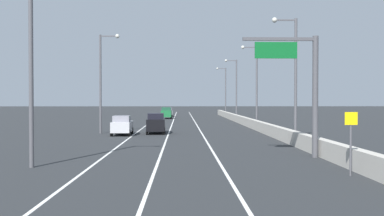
# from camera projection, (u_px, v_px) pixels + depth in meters

# --- Properties ---
(ground_plane) EXTENTS (320.00, 320.00, 0.00)m
(ground_plane) POSITION_uv_depth(u_px,v_px,m) (186.00, 123.00, 68.82)
(ground_plane) COLOR #26282B
(lane_stripe_left) EXTENTS (0.16, 130.00, 0.00)m
(lane_stripe_left) POSITION_uv_depth(u_px,v_px,m) (145.00, 126.00, 59.69)
(lane_stripe_left) COLOR silver
(lane_stripe_left) RESTS_ON ground_plane
(lane_stripe_center) EXTENTS (0.16, 130.00, 0.00)m
(lane_stripe_center) POSITION_uv_depth(u_px,v_px,m) (171.00, 126.00, 59.78)
(lane_stripe_center) COLOR silver
(lane_stripe_center) RESTS_ON ground_plane
(lane_stripe_right) EXTENTS (0.16, 130.00, 0.00)m
(lane_stripe_right) POSITION_uv_depth(u_px,v_px,m) (197.00, 126.00, 59.86)
(lane_stripe_right) COLOR silver
(lane_stripe_right) RESTS_ON ground_plane
(jersey_barrier_right) EXTENTS (0.60, 120.00, 1.10)m
(jersey_barrier_right) POSITION_uv_depth(u_px,v_px,m) (269.00, 130.00, 45.02)
(jersey_barrier_right) COLOR #B2ADA3
(jersey_barrier_right) RESTS_ON ground_plane
(overhead_sign_gantry) EXTENTS (4.68, 0.36, 7.50)m
(overhead_sign_gantry) POSITION_uv_depth(u_px,v_px,m) (303.00, 81.00, 27.49)
(overhead_sign_gantry) COLOR #47474C
(overhead_sign_gantry) RESTS_ON ground_plane
(speed_advisory_sign) EXTENTS (0.60, 0.11, 3.00)m
(speed_advisory_sign) POSITION_uv_depth(u_px,v_px,m) (351.00, 138.00, 20.98)
(speed_advisory_sign) COLOR #4C4C51
(speed_advisory_sign) RESTS_ON ground_plane
(lamp_post_right_second) EXTENTS (2.14, 0.44, 10.45)m
(lamp_post_right_second) POSITION_uv_depth(u_px,v_px,m) (293.00, 71.00, 37.49)
(lamp_post_right_second) COLOR #4C4C51
(lamp_post_right_second) RESTS_ON ground_plane
(lamp_post_right_third) EXTENTS (2.14, 0.44, 10.45)m
(lamp_post_right_third) POSITION_uv_depth(u_px,v_px,m) (255.00, 81.00, 57.13)
(lamp_post_right_third) COLOR #4C4C51
(lamp_post_right_third) RESTS_ON ground_plane
(lamp_post_right_fourth) EXTENTS (2.14, 0.44, 10.45)m
(lamp_post_right_fourth) POSITION_uv_depth(u_px,v_px,m) (235.00, 85.00, 76.75)
(lamp_post_right_fourth) COLOR #4C4C51
(lamp_post_right_fourth) RESTS_ON ground_plane
(lamp_post_right_fifth) EXTENTS (2.14, 0.44, 10.45)m
(lamp_post_right_fifth) POSITION_uv_depth(u_px,v_px,m) (224.00, 88.00, 96.39)
(lamp_post_right_fifth) COLOR #4C4C51
(lamp_post_right_fifth) RESTS_ON ground_plane
(lamp_post_left_near) EXTENTS (2.14, 0.44, 10.45)m
(lamp_post_left_near) POSITION_uv_depth(u_px,v_px,m) (36.00, 54.00, 23.45)
(lamp_post_left_near) COLOR #4C4C51
(lamp_post_left_near) RESTS_ON ground_plane
(lamp_post_left_mid) EXTENTS (2.14, 0.44, 10.45)m
(lamp_post_left_mid) POSITION_uv_depth(u_px,v_px,m) (103.00, 77.00, 46.99)
(lamp_post_left_mid) COLOR #4C4C51
(lamp_post_left_mid) RESTS_ON ground_plane
(car_gray_0) EXTENTS (2.10, 4.53, 1.86)m
(car_gray_0) POSITION_uv_depth(u_px,v_px,m) (168.00, 112.00, 93.93)
(car_gray_0) COLOR slate
(car_gray_0) RESTS_ON ground_plane
(car_black_1) EXTENTS (2.04, 4.63, 2.14)m
(car_black_1) POSITION_uv_depth(u_px,v_px,m) (156.00, 123.00, 47.05)
(car_black_1) COLOR black
(car_black_1) RESTS_ON ground_plane
(car_silver_2) EXTENTS (1.97, 4.24, 1.96)m
(car_silver_2) POSITION_uv_depth(u_px,v_px,m) (122.00, 125.00, 44.87)
(car_silver_2) COLOR #B7B7BC
(car_silver_2) RESTS_ON ground_plane
(car_green_3) EXTENTS (1.98, 4.74, 2.12)m
(car_green_3) POSITION_uv_depth(u_px,v_px,m) (166.00, 113.00, 83.16)
(car_green_3) COLOR #196033
(car_green_3) RESTS_ON ground_plane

